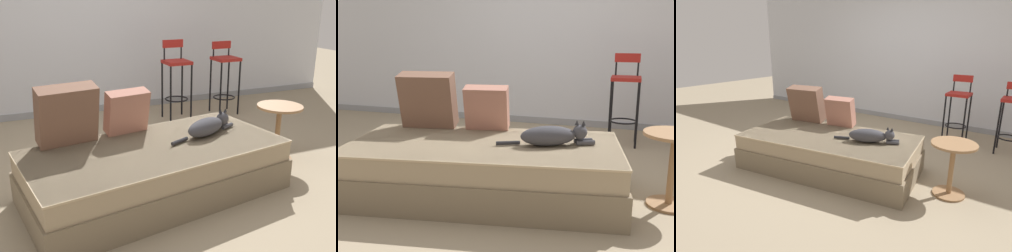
# 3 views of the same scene
# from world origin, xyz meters

# --- Properties ---
(ground_plane) EXTENTS (16.00, 16.00, 0.00)m
(ground_plane) POSITION_xyz_m (0.00, 0.00, 0.00)
(ground_plane) COLOR gray
(ground_plane) RESTS_ON ground
(wall_back_panel) EXTENTS (8.00, 0.10, 2.60)m
(wall_back_panel) POSITION_xyz_m (0.00, 2.25, 1.30)
(wall_back_panel) COLOR silver
(wall_back_panel) RESTS_ON ground
(wall_baseboard_trim) EXTENTS (8.00, 0.02, 0.09)m
(wall_baseboard_trim) POSITION_xyz_m (0.00, 2.20, 0.04)
(wall_baseboard_trim) COLOR gray
(wall_baseboard_trim) RESTS_ON ground
(couch) EXTENTS (2.23, 1.33, 0.43)m
(couch) POSITION_xyz_m (0.00, -0.40, 0.22)
(couch) COLOR #766750
(couch) RESTS_ON ground
(throw_pillow_corner) EXTENTS (0.51, 0.34, 0.50)m
(throw_pillow_corner) POSITION_xyz_m (-0.63, -0.09, 0.68)
(throw_pillow_corner) COLOR brown
(throw_pillow_corner) RESTS_ON couch
(throw_pillow_middle) EXTENTS (0.40, 0.27, 0.39)m
(throw_pillow_middle) POSITION_xyz_m (-0.12, -0.01, 0.63)
(throw_pillow_middle) COLOR #936051
(throw_pillow_middle) RESTS_ON couch
(cat) EXTENTS (0.71, 0.35, 0.19)m
(cat) POSITION_xyz_m (0.52, -0.31, 0.50)
(cat) COLOR #333338
(cat) RESTS_ON couch
(bar_stool_near_window) EXTENTS (0.32, 0.32, 1.03)m
(bar_stool_near_window) POSITION_xyz_m (1.00, 1.46, 0.61)
(bar_stool_near_window) COLOR black
(bar_stool_near_window) RESTS_ON ground
(side_table) EXTENTS (0.44, 0.44, 0.56)m
(side_table) POSITION_xyz_m (1.38, -0.18, 0.37)
(side_table) COLOR olive
(side_table) RESTS_ON ground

